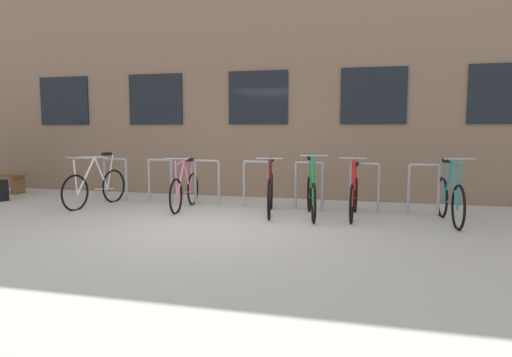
{
  "coord_description": "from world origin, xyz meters",
  "views": [
    {
      "loc": [
        2.5,
        -6.6,
        1.52
      ],
      "look_at": [
        0.37,
        1.6,
        0.59
      ],
      "focal_mm": 32.73,
      "sensor_mm": 36.0,
      "label": 1
    }
  ],
  "objects_px": {
    "bicycle_pink": "(185,189)",
    "backpack": "(0,190)",
    "bicycle_red": "(354,196)",
    "bicycle_teal": "(450,199)",
    "bicycle_green": "(311,194)",
    "bicycle_maroon": "(270,192)",
    "bicycle_white": "(95,186)"
  },
  "relations": [
    {
      "from": "bicycle_green",
      "to": "bicycle_teal",
      "type": "height_order",
      "value": "bicycle_green"
    },
    {
      "from": "bicycle_red",
      "to": "bicycle_green",
      "type": "distance_m",
      "value": 0.72
    },
    {
      "from": "bicycle_maroon",
      "to": "bicycle_teal",
      "type": "height_order",
      "value": "bicycle_teal"
    },
    {
      "from": "bicycle_green",
      "to": "bicycle_white",
      "type": "relative_size",
      "value": 0.96
    },
    {
      "from": "bicycle_maroon",
      "to": "bicycle_white",
      "type": "bearing_deg",
      "value": -178.45
    },
    {
      "from": "backpack",
      "to": "bicycle_green",
      "type": "bearing_deg",
      "value": 8.79
    },
    {
      "from": "bicycle_pink",
      "to": "bicycle_teal",
      "type": "distance_m",
      "value": 4.62
    },
    {
      "from": "bicycle_teal",
      "to": "backpack",
      "type": "bearing_deg",
      "value": 179.72
    },
    {
      "from": "bicycle_maroon",
      "to": "bicycle_red",
      "type": "distance_m",
      "value": 1.46
    },
    {
      "from": "bicycle_green",
      "to": "bicycle_white",
      "type": "xyz_separation_m",
      "value": [
        -4.21,
        0.03,
        0.0
      ]
    },
    {
      "from": "bicycle_red",
      "to": "bicycle_green",
      "type": "relative_size",
      "value": 1.02
    },
    {
      "from": "bicycle_red",
      "to": "bicycle_teal",
      "type": "height_order",
      "value": "bicycle_teal"
    },
    {
      "from": "bicycle_maroon",
      "to": "bicycle_white",
      "type": "xyz_separation_m",
      "value": [
        -3.47,
        -0.09,
        0.0
      ]
    },
    {
      "from": "bicycle_white",
      "to": "bicycle_teal",
      "type": "height_order",
      "value": "bicycle_teal"
    },
    {
      "from": "bicycle_pink",
      "to": "backpack",
      "type": "distance_m",
      "value": 4.11
    },
    {
      "from": "bicycle_green",
      "to": "bicycle_teal",
      "type": "distance_m",
      "value": 2.22
    },
    {
      "from": "bicycle_red",
      "to": "bicycle_white",
      "type": "distance_m",
      "value": 4.92
    },
    {
      "from": "bicycle_pink",
      "to": "bicycle_green",
      "type": "relative_size",
      "value": 0.97
    },
    {
      "from": "bicycle_maroon",
      "to": "bicycle_red",
      "type": "relative_size",
      "value": 1.0
    },
    {
      "from": "bicycle_white",
      "to": "bicycle_teal",
      "type": "bearing_deg",
      "value": -0.01
    },
    {
      "from": "bicycle_maroon",
      "to": "bicycle_pink",
      "type": "xyz_separation_m",
      "value": [
        -1.65,
        0.04,
        -0.02
      ]
    },
    {
      "from": "bicycle_pink",
      "to": "bicycle_green",
      "type": "bearing_deg",
      "value": -3.92
    },
    {
      "from": "bicycle_red",
      "to": "bicycle_white",
      "type": "relative_size",
      "value": 0.98
    },
    {
      "from": "bicycle_maroon",
      "to": "backpack",
      "type": "distance_m",
      "value": 5.76
    },
    {
      "from": "bicycle_maroon",
      "to": "backpack",
      "type": "height_order",
      "value": "bicycle_maroon"
    },
    {
      "from": "bicycle_green",
      "to": "bicycle_teal",
      "type": "xyz_separation_m",
      "value": [
        2.22,
        0.03,
        0.01
      ]
    },
    {
      "from": "bicycle_pink",
      "to": "backpack",
      "type": "xyz_separation_m",
      "value": [
        -4.1,
        -0.09,
        -0.14
      ]
    },
    {
      "from": "bicycle_maroon",
      "to": "bicycle_green",
      "type": "distance_m",
      "value": 0.76
    },
    {
      "from": "bicycle_maroon",
      "to": "bicycle_green",
      "type": "bearing_deg",
      "value": -9.24
    },
    {
      "from": "bicycle_maroon",
      "to": "backpack",
      "type": "bearing_deg",
      "value": -179.48
    },
    {
      "from": "bicycle_red",
      "to": "bicycle_white",
      "type": "height_order",
      "value": "bicycle_red"
    },
    {
      "from": "bicycle_pink",
      "to": "bicycle_red",
      "type": "distance_m",
      "value": 3.11
    }
  ]
}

